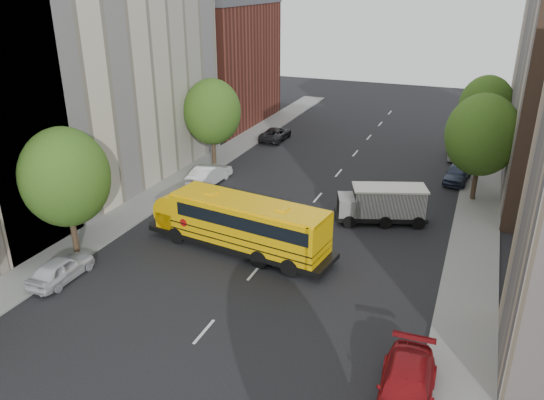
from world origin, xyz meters
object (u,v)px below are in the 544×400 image
Objects in this scene: school_bus at (237,221)px; safari_truck at (382,204)px; parked_car_3 at (406,389)px; street_tree_2 at (212,112)px; parked_car_4 at (458,173)px; parked_car_1 at (209,174)px; parked_car_2 at (275,134)px; parked_car_0 at (61,269)px; parked_car_5 at (457,149)px; street_tree_4 at (482,135)px; street_tree_1 at (65,177)px; street_tree_5 at (486,106)px.

school_bus is 10.40m from safari_truck.
safari_truck is 1.21× the size of parked_car_3.
parked_car_4 is (20.60, 3.67, -4.08)m from street_tree_2.
parked_car_1 is 1.09× the size of parked_car_4.
school_bus is 24.19m from parked_car_2.
parked_car_3 is at bearing 172.92° from parked_car_0.
parked_car_3 is 33.55m from parked_car_5.
street_tree_4 is at bearing 54.54° from school_bus.
parked_car_4 is at bearing 46.45° from street_tree_1.
parked_car_5 is (3.69, 16.97, -0.63)m from safari_truck.
street_tree_1 is 0.63× the size of school_bus.
street_tree_1 is 1.48× the size of parked_car_3.
street_tree_1 is at bearing 163.67° from parked_car_3.
parked_car_3 reaches higher than parked_car_0.
parked_car_3 is at bearing -48.33° from street_tree_2.
safari_truck is at bearing -130.68° from street_tree_4.
parked_car_4 is (11.67, 17.51, -1.18)m from school_bus.
street_tree_5 is 1.57× the size of parked_car_1.
street_tree_2 reaches higher than parked_car_2.
parked_car_1 is at bearing 132.65° from parked_car_3.
parked_car_3 reaches higher than parked_car_4.
school_bus is at bearing -119.84° from parked_car_5.
street_tree_2 reaches higher than parked_car_5.
parked_car_3 is 1.16× the size of parked_car_5.
street_tree_2 is 16.72m from school_bus.
street_tree_2 is 10.48m from parked_car_2.
safari_truck is 1.34× the size of parked_car_2.
street_tree_1 is 1.65× the size of parked_car_2.
parked_car_0 is at bearing 170.67° from parked_car_3.
parked_car_0 is 16.41m from parked_car_1.
parked_car_1 is 13.74m from parked_car_2.
street_tree_2 is 25.06m from street_tree_5.
street_tree_4 is 21.05m from parked_car_1.
safari_truck is at bearing 52.29° from school_bus.
parked_car_3 is (20.60, -5.14, -4.18)m from street_tree_1.
parked_car_1 is at bearing -140.89° from street_tree_5.
parked_car_2 is (-19.80, 9.36, -4.41)m from street_tree_4.
parked_car_1 is (-20.14, -4.37, -4.29)m from street_tree_4.
parked_car_3 is at bearing -94.25° from parked_car_5.
street_tree_1 is 1.65× the size of parked_car_1.
parked_car_1 is 23.42m from parked_car_5.
parked_car_1 is 0.90× the size of parked_car_3.
street_tree_4 is 29.58m from parked_car_0.
school_bus reaches higher than parked_car_1.
school_bus is at bearing -133.37° from street_tree_4.
street_tree_2 reaches higher than parked_car_4.
street_tree_4 is at bearing 39.29° from street_tree_1.
safari_truck is (16.35, -6.58, -3.45)m from street_tree_2.
parked_car_2 is (-19.80, -2.64, -4.04)m from street_tree_5.
street_tree_1 is at bearing -90.00° from street_tree_2.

